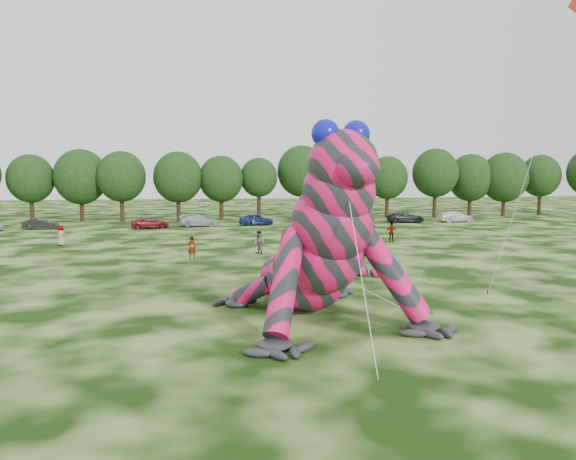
% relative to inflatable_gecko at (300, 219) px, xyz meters
% --- Properties ---
extents(ground, '(240.00, 240.00, 0.00)m').
position_rel_inflatable_gecko_xyz_m(ground, '(2.28, -5.33, -4.43)').
color(ground, '#16330A').
rests_on(ground, ground).
extents(inflatable_gecko, '(18.51, 20.61, 8.86)m').
position_rel_inflatable_gecko_xyz_m(inflatable_gecko, '(0.00, 0.00, 0.00)').
color(inflatable_gecko, '#D91157').
rests_on(inflatable_gecko, ground).
extents(flying_kite, '(2.36, 5.07, 15.20)m').
position_rel_inflatable_gecko_xyz_m(flying_kite, '(12.21, -2.70, 8.81)').
color(flying_kite, red).
rests_on(flying_kite, ground).
extents(tree_4, '(6.22, 5.60, 9.06)m').
position_rel_inflatable_gecko_xyz_m(tree_4, '(-27.36, 53.38, 0.10)').
color(tree_4, black).
rests_on(tree_4, ground).
extents(tree_5, '(7.16, 6.44, 9.80)m').
position_rel_inflatable_gecko_xyz_m(tree_5, '(-20.85, 53.11, 0.47)').
color(tree_5, black).
rests_on(tree_5, ground).
extents(tree_6, '(6.52, 5.86, 9.49)m').
position_rel_inflatable_gecko_xyz_m(tree_6, '(-15.28, 51.35, 0.32)').
color(tree_6, black).
rests_on(tree_6, ground).
extents(tree_7, '(6.68, 6.01, 9.48)m').
position_rel_inflatable_gecko_xyz_m(tree_7, '(-7.80, 51.47, 0.31)').
color(tree_7, black).
rests_on(tree_7, ground).
extents(tree_8, '(6.14, 5.53, 8.94)m').
position_rel_inflatable_gecko_xyz_m(tree_8, '(-1.94, 51.66, 0.04)').
color(tree_8, black).
rests_on(tree_8, ground).
extents(tree_9, '(5.27, 4.74, 8.68)m').
position_rel_inflatable_gecko_xyz_m(tree_9, '(3.34, 52.02, -0.09)').
color(tree_9, black).
rests_on(tree_9, ground).
extents(tree_10, '(7.09, 6.38, 10.50)m').
position_rel_inflatable_gecko_xyz_m(tree_10, '(9.67, 53.25, 0.82)').
color(tree_10, black).
rests_on(tree_10, ground).
extents(tree_11, '(7.01, 6.31, 10.07)m').
position_rel_inflatable_gecko_xyz_m(tree_11, '(16.06, 52.86, 0.60)').
color(tree_11, black).
rests_on(tree_11, ground).
extents(tree_12, '(5.99, 5.39, 8.97)m').
position_rel_inflatable_gecko_xyz_m(tree_12, '(22.29, 52.41, 0.06)').
color(tree_12, black).
rests_on(tree_12, ground).
extents(tree_13, '(6.83, 6.15, 10.13)m').
position_rel_inflatable_gecko_xyz_m(tree_13, '(29.41, 51.80, 0.63)').
color(tree_13, black).
rests_on(tree_13, ground).
extents(tree_14, '(6.82, 6.14, 9.40)m').
position_rel_inflatable_gecko_xyz_m(tree_14, '(35.74, 53.39, 0.27)').
color(tree_14, black).
rests_on(tree_14, ground).
extents(tree_15, '(7.17, 6.45, 9.63)m').
position_rel_inflatable_gecko_xyz_m(tree_15, '(40.75, 52.44, 0.39)').
color(tree_15, black).
rests_on(tree_15, ground).
extents(tree_16, '(6.26, 5.63, 9.37)m').
position_rel_inflatable_gecko_xyz_m(tree_16, '(47.73, 54.04, 0.26)').
color(tree_16, black).
rests_on(tree_16, ground).
extents(car_1, '(4.06, 1.78, 1.30)m').
position_rel_inflatable_gecko_xyz_m(car_1, '(-23.31, 42.07, -3.78)').
color(car_1, black).
rests_on(car_1, ground).
extents(car_2, '(4.81, 2.94, 1.25)m').
position_rel_inflatable_gecko_xyz_m(car_2, '(-10.75, 41.47, -3.81)').
color(car_2, maroon).
rests_on(car_2, ground).
extents(car_3, '(4.87, 2.20, 1.38)m').
position_rel_inflatable_gecko_xyz_m(car_3, '(-5.00, 42.92, -3.74)').
color(car_3, '#B0B5B9').
rests_on(car_3, ground).
extents(car_4, '(4.44, 2.05, 1.47)m').
position_rel_inflatable_gecko_xyz_m(car_4, '(2.07, 43.19, -3.69)').
color(car_4, '#13214E').
rests_on(car_4, ground).
extents(car_5, '(3.88, 1.48, 1.26)m').
position_rel_inflatable_gecko_xyz_m(car_5, '(12.53, 40.90, -3.80)').
color(car_5, '#B8B3A7').
rests_on(car_5, ground).
extents(car_6, '(5.01, 2.40, 1.38)m').
position_rel_inflatable_gecko_xyz_m(car_6, '(22.10, 44.15, -3.74)').
color(car_6, '#262629').
rests_on(car_6, ground).
extents(car_7, '(5.19, 2.51, 1.46)m').
position_rel_inflatable_gecko_xyz_m(car_7, '(28.96, 43.91, -3.70)').
color(car_7, white).
rests_on(car_7, ground).
extents(spectator_0, '(0.65, 0.43, 1.79)m').
position_rel_inflatable_gecko_xyz_m(spectator_0, '(-5.50, 16.55, -3.53)').
color(spectator_0, gray).
rests_on(spectator_0, ground).
extents(spectator_3, '(1.14, 0.66, 1.83)m').
position_rel_inflatable_gecko_xyz_m(spectator_3, '(13.28, 24.62, -3.52)').
color(spectator_3, gray).
rests_on(spectator_3, ground).
extents(spectator_1, '(1.07, 1.15, 1.89)m').
position_rel_inflatable_gecko_xyz_m(spectator_1, '(-0.10, 18.66, -3.48)').
color(spectator_1, gray).
rests_on(spectator_1, ground).
extents(spectator_5, '(1.75, 1.00, 1.80)m').
position_rel_inflatable_gecko_xyz_m(spectator_5, '(5.08, 10.69, -3.53)').
color(spectator_5, gray).
rests_on(spectator_5, ground).
extents(spectator_2, '(1.14, 0.86, 1.58)m').
position_rel_inflatable_gecko_xyz_m(spectator_2, '(11.65, 25.48, -3.64)').
color(spectator_2, gray).
rests_on(spectator_2, ground).
extents(spectator_4, '(1.06, 0.84, 1.89)m').
position_rel_inflatable_gecko_xyz_m(spectator_4, '(-17.39, 26.46, -3.48)').
color(spectator_4, gray).
rests_on(spectator_4, ground).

